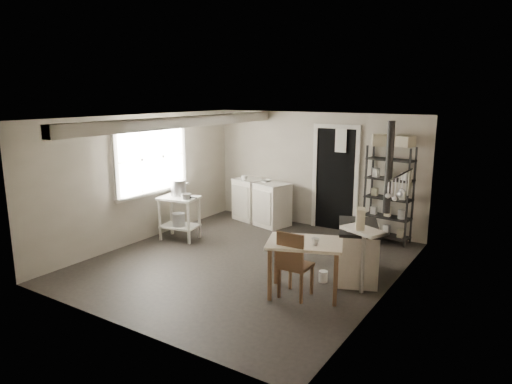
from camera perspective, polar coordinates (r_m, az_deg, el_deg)
The scene contains 31 objects.
floor at distance 7.43m, azimuth -1.26°, elevation -8.73°, with size 5.00×5.00×0.00m, color black.
ceiling at distance 6.95m, azimuth -1.35°, elevation 9.27°, with size 5.00×5.00×0.00m, color silver.
wall_back at distance 9.24m, azimuth 7.39°, elevation 2.73°, with size 4.50×0.02×2.30m, color #A49C8C.
wall_front at distance 5.28m, azimuth -16.69°, elevation -4.87°, with size 4.50×0.02×2.30m, color #A49C8C.
wall_left at distance 8.54m, azimuth -13.93°, elevation 1.69°, with size 0.02×5.00×2.30m, color #A49C8C.
wall_right at distance 6.17m, azimuth 16.32°, elevation -2.43°, with size 0.02×5.00×2.30m, color #A49C8C.
window at distance 8.60m, azimuth -12.95°, elevation 4.18°, with size 0.12×1.76×1.28m, color beige, non-canonical shape.
doorway at distance 9.06m, azimuth 9.85°, elevation 1.50°, with size 0.96×0.10×2.08m, color beige, non-canonical shape.
ceiling_beam at distance 7.69m, azimuth -8.87°, elevation 8.67°, with size 0.18×5.00×0.18m, color beige, non-canonical shape.
wallpaper_panel at distance 6.17m, azimuth 16.24°, elevation -2.41°, with size 0.01×5.00×2.30m, color beige, non-canonical shape.
utensil_rail at distance 6.67m, azimuth 17.52°, elevation 2.09°, with size 0.06×1.20×0.44m, color #ADADAF, non-canonical shape.
prep_table at distance 8.56m, azimuth -9.52°, elevation -3.24°, with size 0.70×0.50×0.80m, color beige, non-canonical shape.
stockpot at distance 8.57m, azimuth -9.67°, elevation 0.48°, with size 0.29×0.29×0.31m, color #ADADAF.
saucepan at distance 8.27m, azimuth -8.68°, elevation -0.56°, with size 0.18×0.18×0.10m, color #ADADAF.
bucket at distance 8.51m, azimuth -9.64°, elevation -3.45°, with size 0.23×0.23×0.25m, color #ADADAF.
base_cabinets at distance 9.53m, azimuth 0.64°, elevation -1.11°, with size 1.35×0.58×0.88m, color silver, non-canonical shape.
mixing_bowl at distance 9.34m, azimuth 1.25°, elevation 1.69°, with size 0.26×0.26×0.06m, color silver.
counter_cup at distance 9.50m, azimuth -1.50°, elevation 1.98°, with size 0.13×0.13×0.10m, color silver.
shelf_rack at distance 8.53m, azimuth 16.28°, elevation 0.18°, with size 0.83×0.32×1.75m, color black, non-canonical shape.
shelf_jar at distance 8.53m, azimuth 14.80°, elevation 3.17°, with size 0.09×0.09×0.21m, color silver.
storage_box_a at distance 8.42m, azimuth 15.41°, elevation 7.38°, with size 0.29×0.26×0.20m, color beige.
storage_box_b at distance 8.39m, azimuth 18.15°, elevation 7.05°, with size 0.29×0.27×0.19m, color beige.
stove at distance 6.88m, azimuth 12.59°, elevation -6.89°, with size 0.55×1.00×0.79m, color silver, non-canonical shape.
stovepipe at distance 6.98m, azimuth 16.28°, elevation 2.93°, with size 0.12×0.12×1.49m, color black, non-canonical shape.
side_ledge at distance 6.38m, azimuth 13.07°, elevation -8.55°, with size 0.59×0.31×0.90m, color beige, non-canonical shape.
oats_box at distance 6.19m, azimuth 12.90°, elevation -3.53°, with size 0.11×0.19×0.28m, color beige.
work_table at distance 6.21m, azimuth 6.05°, elevation -9.36°, with size 0.98×0.69×0.74m, color beige, non-canonical shape.
table_cup at distance 5.94m, azimuth 7.44°, elevation -6.03°, with size 0.10×0.10×0.09m, color silver.
chair at distance 6.11m, azimuth 5.02°, elevation -8.66°, with size 0.38×0.40×0.93m, color #503522, non-canonical shape.
flour_sack at distance 8.46m, azimuth 14.09°, elevation -4.76°, with size 0.39×0.33×0.47m, color silver.
floor_crock at distance 6.74m, azimuth 8.40°, elevation -10.43°, with size 0.13×0.13×0.16m, color silver.
Camera 1 is at (3.88, -5.75, 2.65)m, focal length 32.00 mm.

